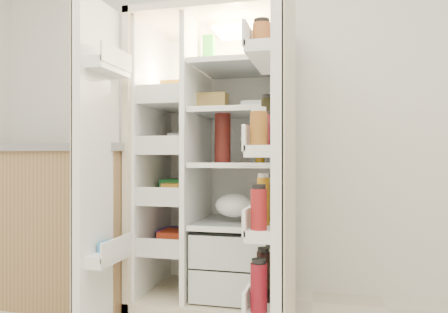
# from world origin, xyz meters

# --- Properties ---
(wall_back) EXTENTS (4.00, 0.02, 2.70)m
(wall_back) POSITION_xyz_m (0.00, 2.00, 1.35)
(wall_back) COLOR silver
(wall_back) RESTS_ON floor
(refrigerator) EXTENTS (0.92, 0.70, 1.80)m
(refrigerator) POSITION_xyz_m (-0.14, 1.65, 0.74)
(refrigerator) COLOR beige
(refrigerator) RESTS_ON floor
(freezer_door) EXTENTS (0.15, 0.40, 1.72)m
(freezer_door) POSITION_xyz_m (-0.65, 1.05, 0.89)
(freezer_door) COLOR white
(freezer_door) RESTS_ON floor
(fridge_door) EXTENTS (0.17, 0.58, 1.72)m
(fridge_door) POSITION_xyz_m (0.33, 0.96, 0.87)
(fridge_door) COLOR white
(fridge_door) RESTS_ON floor
(kitchen_counter) EXTENTS (1.39, 0.74, 1.01)m
(kitchen_counter) POSITION_xyz_m (-1.29, 1.52, 0.51)
(kitchen_counter) COLOR #9D7D4E
(kitchen_counter) RESTS_ON floor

